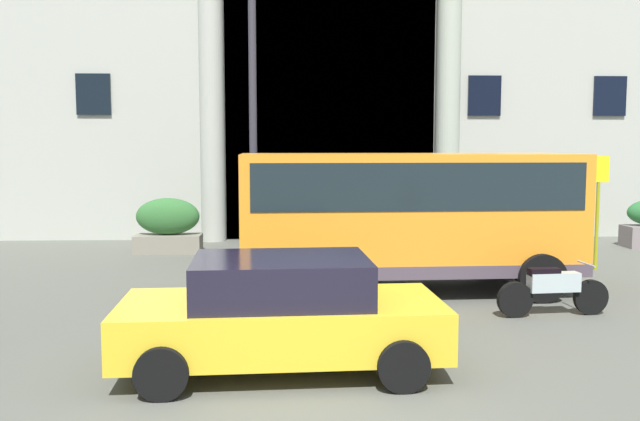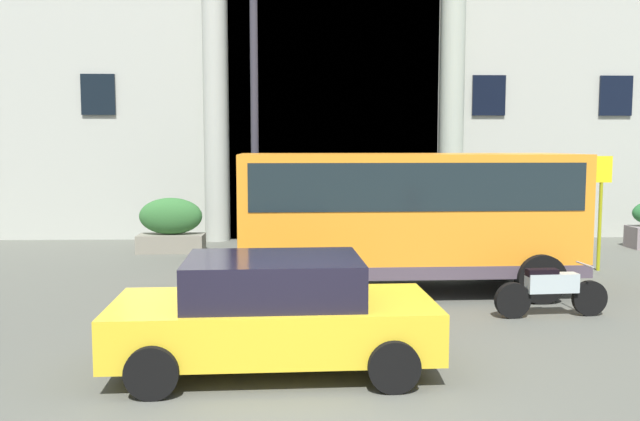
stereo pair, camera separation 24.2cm
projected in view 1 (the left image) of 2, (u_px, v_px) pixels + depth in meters
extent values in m
cube|color=#54564D|center=(302.00, 401.00, 7.76)|extent=(80.00, 64.00, 0.12)
cube|color=black|center=(330.00, 85.00, 20.34)|extent=(6.33, 0.12, 9.32)
cylinder|color=#A9ACA0|center=(211.00, 84.00, 19.86)|extent=(0.72, 0.72, 9.32)
cylinder|color=#A4AE9C|center=(448.00, 85.00, 20.21)|extent=(0.72, 0.72, 9.32)
cube|color=black|center=(93.00, 94.00, 19.92)|extent=(1.01, 0.08, 1.21)
cube|color=black|center=(484.00, 96.00, 20.51)|extent=(1.01, 0.08, 1.21)
cube|color=black|center=(610.00, 96.00, 20.70)|extent=(1.01, 0.08, 1.21)
cube|color=orange|center=(407.00, 212.00, 13.18)|extent=(6.52, 2.45, 2.26)
cube|color=black|center=(408.00, 183.00, 13.13)|extent=(6.13, 2.47, 0.87)
cube|color=black|center=(565.00, 192.00, 13.39)|extent=(0.11, 1.91, 1.08)
cube|color=#4D414D|center=(407.00, 262.00, 13.28)|extent=(6.52, 2.49, 0.24)
cylinder|color=black|center=(499.00, 257.00, 14.59)|extent=(0.91, 0.31, 0.90)
cylinder|color=black|center=(541.00, 278.00, 12.34)|extent=(0.91, 0.31, 0.90)
cylinder|color=black|center=(290.00, 260.00, 14.24)|extent=(0.91, 0.31, 0.90)
cylinder|color=black|center=(295.00, 282.00, 11.99)|extent=(0.91, 0.31, 0.90)
cylinder|color=#959B15|center=(597.00, 214.00, 15.48)|extent=(0.08, 0.08, 2.58)
cube|color=yellow|center=(600.00, 169.00, 15.35)|extent=(0.44, 0.03, 0.60)
cube|color=#6E5E5B|center=(333.00, 243.00, 17.82)|extent=(1.42, 0.90, 0.57)
ellipsoid|color=#28441E|center=(333.00, 214.00, 17.75)|extent=(1.36, 0.81, 0.96)
cube|color=gray|center=(168.00, 244.00, 18.04)|extent=(1.75, 0.81, 0.48)
ellipsoid|color=#30662F|center=(168.00, 216.00, 17.97)|extent=(1.68, 0.73, 0.99)
cube|color=gold|center=(281.00, 325.00, 8.62)|extent=(4.15, 1.99, 0.63)
cube|color=black|center=(281.00, 279.00, 8.56)|extent=(2.27, 1.70, 0.55)
cylinder|color=black|center=(376.00, 324.00, 9.68)|extent=(0.63, 0.23, 0.62)
cylinder|color=black|center=(403.00, 366.00, 7.86)|extent=(0.63, 0.23, 0.62)
cylinder|color=black|center=(180.00, 329.00, 9.43)|extent=(0.63, 0.23, 0.62)
cylinder|color=black|center=(161.00, 373.00, 7.61)|extent=(0.63, 0.23, 0.62)
cylinder|color=black|center=(591.00, 297.00, 11.45)|extent=(0.61, 0.15, 0.60)
cylinder|color=black|center=(515.00, 300.00, 11.27)|extent=(0.61, 0.17, 0.60)
cube|color=#A9B7BA|center=(554.00, 282.00, 11.33)|extent=(0.88, 0.31, 0.32)
cube|color=black|center=(544.00, 272.00, 11.29)|extent=(0.53, 0.24, 0.12)
cylinder|color=#A5A5A8|center=(586.00, 264.00, 11.37)|extent=(0.08, 0.55, 0.03)
cylinder|color=#323039|center=(253.00, 109.00, 16.03)|extent=(0.18, 0.18, 7.46)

